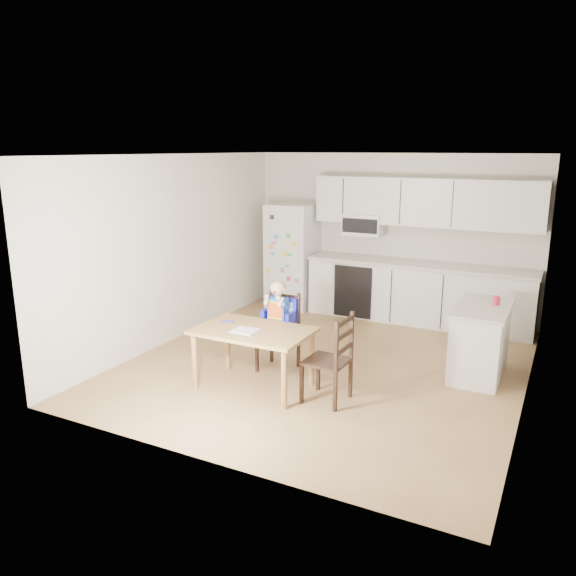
# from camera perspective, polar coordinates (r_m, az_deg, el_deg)

# --- Properties ---
(room) EXTENTS (4.52, 5.01, 2.51)m
(room) POSITION_cam_1_polar(r_m,az_deg,el_deg) (7.05, 5.70, 3.14)
(room) COLOR brown
(room) RESTS_ON ground
(refrigerator) EXTENTS (0.72, 0.70, 1.70)m
(refrigerator) POSITION_cam_1_polar(r_m,az_deg,el_deg) (9.24, 0.48, 3.30)
(refrigerator) COLOR silver
(refrigerator) RESTS_ON ground
(kitchen_run) EXTENTS (3.37, 0.62, 2.15)m
(kitchen_run) POSITION_cam_1_polar(r_m,az_deg,el_deg) (8.62, 13.05, 2.33)
(kitchen_run) COLOR silver
(kitchen_run) RESTS_ON ground
(kitchen_island) EXTENTS (0.59, 1.12, 0.83)m
(kitchen_island) POSITION_cam_1_polar(r_m,az_deg,el_deg) (6.87, 18.93, -5.04)
(kitchen_island) COLOR silver
(kitchen_island) RESTS_ON ground
(red_cup) EXTENTS (0.08, 0.08, 0.10)m
(red_cup) POSITION_cam_1_polar(r_m,az_deg,el_deg) (6.85, 20.42, -1.20)
(red_cup) COLOR red
(red_cup) RESTS_ON kitchen_island
(dining_table) EXTENTS (1.25, 0.80, 0.67)m
(dining_table) POSITION_cam_1_polar(r_m,az_deg,el_deg) (6.12, -3.57, -5.01)
(dining_table) COLOR olive
(dining_table) RESTS_ON ground
(napkin) EXTENTS (0.27, 0.23, 0.01)m
(napkin) POSITION_cam_1_polar(r_m,az_deg,el_deg) (6.04, -4.37, -4.33)
(napkin) COLOR #B5B5BA
(napkin) RESTS_ON dining_table
(toddler_spoon) EXTENTS (0.12, 0.06, 0.02)m
(toddler_spoon) POSITION_cam_1_polar(r_m,az_deg,el_deg) (6.37, -6.29, -3.39)
(toddler_spoon) COLOR #181DB1
(toddler_spoon) RESTS_ON dining_table
(chair_booster) EXTENTS (0.41, 0.41, 1.08)m
(chair_booster) POSITION_cam_1_polar(r_m,az_deg,el_deg) (6.61, -0.87, -2.86)
(chair_booster) COLOR black
(chair_booster) RESTS_ON ground
(chair_side) EXTENTS (0.44, 0.44, 0.95)m
(chair_side) POSITION_cam_1_polar(r_m,az_deg,el_deg) (5.78, 4.83, -6.66)
(chair_side) COLOR black
(chair_side) RESTS_ON ground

